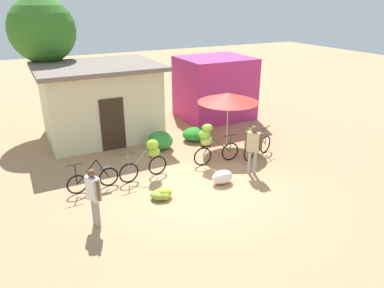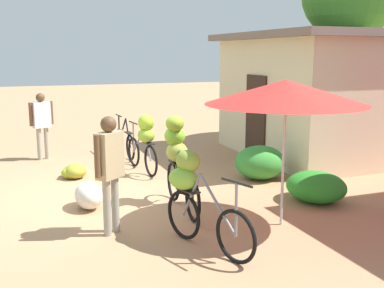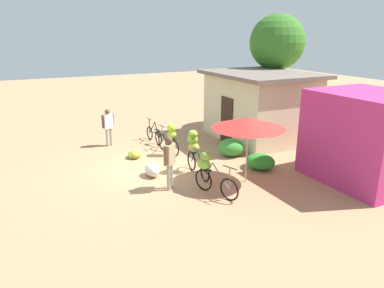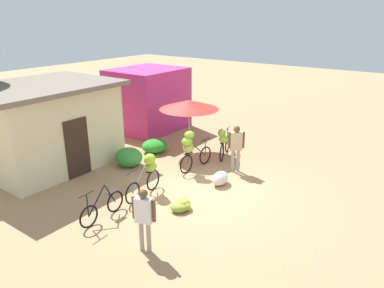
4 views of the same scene
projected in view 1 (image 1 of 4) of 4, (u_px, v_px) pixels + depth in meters
ground_plane at (198, 185)px, 11.22m from camera, size 60.00×60.00×0.00m
building_low at (100, 101)px, 14.73m from camera, size 4.80×3.91×2.98m
shop_pink at (214, 88)px, 17.18m from camera, size 3.20×2.80×2.87m
tree_behind_building at (42, 31)px, 14.76m from camera, size 2.70×2.70×5.54m
hedge_bush_front_left at (160, 140)px, 13.81m from camera, size 0.94×1.03×0.68m
hedge_bush_front_right at (196, 134)px, 14.69m from camera, size 1.08×0.99×0.51m
market_umbrella at (228, 97)px, 13.43m from camera, size 2.30×2.30×2.14m
bicycle_leftmost at (93, 179)px, 10.81m from camera, size 1.58×0.17×0.97m
bicycle_near_pile at (149, 156)px, 11.44m from camera, size 1.67×0.38×1.27m
bicycle_center_loaded at (209, 141)px, 12.29m from camera, size 1.75×0.43×1.49m
bicycle_by_shop at (254, 140)px, 12.78m from camera, size 1.60×0.74×1.24m
banana_pile_on_ground at (162, 194)px, 10.40m from camera, size 0.77×0.62×0.30m
produce_sack at (222, 177)px, 11.23m from camera, size 0.71×0.46×0.44m
person_vendor at (253, 145)px, 11.56m from camera, size 0.41×0.47×1.67m
person_bystander at (94, 192)px, 8.86m from camera, size 0.32×0.55×1.59m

